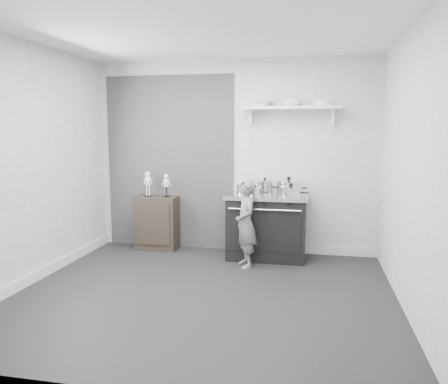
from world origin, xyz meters
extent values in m
plane|color=black|center=(0.00, 0.00, 0.00)|extent=(4.00, 4.00, 0.00)
cube|color=#A2A2A0|center=(0.00, 1.80, 1.35)|extent=(4.00, 0.02, 2.70)
cube|color=#A2A2A0|center=(0.00, -1.80, 1.35)|extent=(4.00, 0.02, 2.70)
cube|color=#A2A2A0|center=(-2.00, 0.00, 1.35)|extent=(0.02, 3.60, 2.70)
cube|color=#A2A2A0|center=(2.00, 0.00, 1.35)|extent=(0.02, 3.60, 2.70)
cube|color=silver|center=(0.00, 0.00, 2.70)|extent=(4.00, 3.60, 0.02)
cube|color=black|center=(-0.95, 1.79, 1.25)|extent=(1.90, 0.02, 2.50)
cube|color=silver|center=(1.00, 1.78, 0.06)|extent=(2.00, 0.03, 0.12)
cube|color=silver|center=(-1.98, 0.00, 0.06)|extent=(0.03, 3.60, 0.12)
cube|color=silver|center=(0.80, 1.67, 2.02)|extent=(1.30, 0.26, 0.04)
cube|color=silver|center=(0.25, 1.74, 1.90)|extent=(0.03, 0.12, 0.20)
cube|color=silver|center=(1.35, 1.74, 1.90)|extent=(0.03, 0.12, 0.20)
cube|color=black|center=(0.52, 1.48, 0.41)|extent=(1.03, 0.62, 0.82)
cube|color=silver|center=(0.52, 1.48, 0.85)|extent=(1.09, 0.66, 0.05)
cube|color=black|center=(0.27, 1.17, 0.43)|extent=(0.43, 0.02, 0.54)
cube|color=black|center=(0.76, 1.17, 0.43)|extent=(0.43, 0.02, 0.54)
cylinder|color=silver|center=(0.52, 1.14, 0.72)|extent=(0.93, 0.02, 0.02)
cylinder|color=black|center=(0.21, 1.16, 0.80)|extent=(0.04, 0.03, 0.04)
cylinder|color=black|center=(0.52, 1.16, 0.80)|extent=(0.04, 0.03, 0.04)
cylinder|color=black|center=(0.83, 1.16, 0.80)|extent=(0.04, 0.03, 0.04)
cube|color=black|center=(-1.10, 1.61, 0.39)|extent=(0.59, 0.35, 0.77)
imported|color=slate|center=(0.30, 1.03, 0.56)|extent=(0.41, 0.48, 1.12)
cylinder|color=silver|center=(0.21, 1.40, 0.93)|extent=(0.19, 0.19, 0.12)
cylinder|color=silver|center=(0.21, 1.40, 1.00)|extent=(0.20, 0.20, 0.02)
sphere|color=black|center=(0.21, 1.40, 1.03)|extent=(0.03, 0.03, 0.03)
cylinder|color=black|center=(0.35, 1.40, 0.93)|extent=(0.10, 0.02, 0.02)
cylinder|color=silver|center=(0.47, 1.62, 0.95)|extent=(0.22, 0.22, 0.15)
cylinder|color=silver|center=(0.47, 1.62, 1.03)|extent=(0.23, 0.23, 0.02)
sphere|color=black|center=(0.47, 1.62, 1.06)|extent=(0.04, 0.04, 0.04)
cylinder|color=black|center=(0.62, 1.62, 0.95)|extent=(0.10, 0.02, 0.02)
cylinder|color=silver|center=(0.79, 1.59, 0.96)|extent=(0.31, 0.31, 0.16)
cylinder|color=silver|center=(0.79, 1.59, 1.04)|extent=(0.32, 0.32, 0.02)
sphere|color=black|center=(0.79, 1.59, 1.08)|extent=(0.06, 0.06, 0.06)
cylinder|color=black|center=(0.99, 1.59, 0.96)|extent=(0.10, 0.02, 0.02)
cylinder|color=silver|center=(0.84, 1.29, 0.93)|extent=(0.27, 0.27, 0.12)
cylinder|color=silver|center=(0.84, 1.29, 1.00)|extent=(0.28, 0.28, 0.01)
sphere|color=black|center=(0.84, 1.29, 1.03)|extent=(0.05, 0.05, 0.05)
cylinder|color=black|center=(1.02, 1.29, 0.93)|extent=(0.10, 0.02, 0.02)
cylinder|color=silver|center=(0.38, 1.30, 0.93)|extent=(0.17, 0.17, 0.10)
cylinder|color=silver|center=(0.38, 1.30, 0.98)|extent=(0.17, 0.17, 0.01)
sphere|color=black|center=(0.38, 1.30, 1.01)|extent=(0.03, 0.03, 0.03)
cylinder|color=black|center=(0.50, 1.30, 0.93)|extent=(0.10, 0.02, 0.02)
imported|color=white|center=(0.38, 1.67, 2.08)|extent=(0.33, 0.33, 0.08)
imported|color=white|center=(0.81, 1.67, 2.08)|extent=(0.25, 0.25, 0.08)
cylinder|color=silver|center=(1.22, 1.67, 2.07)|extent=(0.27, 0.27, 0.06)
camera|label=1|loc=(1.10, -4.30, 1.72)|focal=35.00mm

